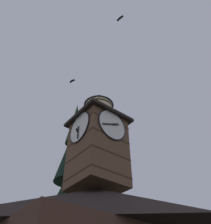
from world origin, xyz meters
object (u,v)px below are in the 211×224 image
flying_bird_low (120,18)px  clock_tower (98,141)px  flying_bird_high (72,81)px  pine_tree_behind (67,208)px

flying_bird_low → clock_tower: bearing=-112.2°
clock_tower → flying_bird_high: size_ratio=13.09×
pine_tree_behind → flying_bird_low: flying_bird_low is taller
flying_bird_low → flying_bird_high: bearing=-94.7°
clock_tower → flying_bird_high: 8.04m
clock_tower → flying_bird_high: (1.68, -2.24, 7.54)m
pine_tree_behind → flying_bird_high: 11.67m
clock_tower → flying_bird_low: bearing=67.8°
pine_tree_behind → flying_bird_low: (2.80, 10.29, 11.02)m
clock_tower → pine_tree_behind: size_ratio=0.47×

